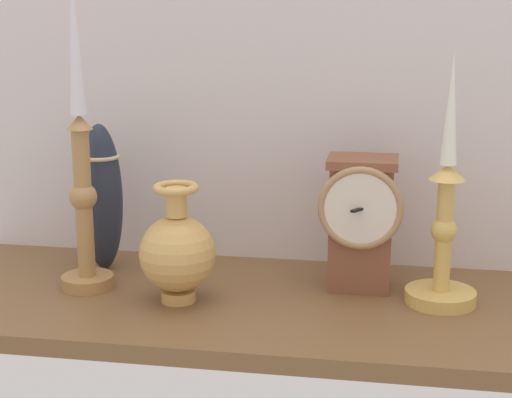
{
  "coord_description": "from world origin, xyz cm",
  "views": [
    {
      "loc": [
        14.66,
        -103.42,
        40.05
      ],
      "look_at": [
        -3.06,
        0.0,
        14.0
      ],
      "focal_mm": 56.96,
      "sensor_mm": 36.0,
      "label": 1
    }
  ],
  "objects_px": {
    "mantel_clock": "(361,220)",
    "tall_ceramic_vase": "(102,197)",
    "candlestick_tall_left": "(81,174)",
    "candlestick_tall_center": "(444,233)",
    "brass_vase_bulbous": "(177,251)"
  },
  "relations": [
    {
      "from": "candlestick_tall_left",
      "to": "candlestick_tall_center",
      "type": "relative_size",
      "value": 1.36
    },
    {
      "from": "candlestick_tall_center",
      "to": "tall_ceramic_vase",
      "type": "xyz_separation_m",
      "value": [
        -0.5,
        0.06,
        0.01
      ]
    },
    {
      "from": "candlestick_tall_center",
      "to": "brass_vase_bulbous",
      "type": "xyz_separation_m",
      "value": [
        -0.35,
        -0.05,
        -0.03
      ]
    },
    {
      "from": "tall_ceramic_vase",
      "to": "brass_vase_bulbous",
      "type": "bearing_deg",
      "value": -38.24
    },
    {
      "from": "mantel_clock",
      "to": "candlestick_tall_left",
      "type": "relative_size",
      "value": 0.41
    },
    {
      "from": "mantel_clock",
      "to": "candlestick_tall_center",
      "type": "xyz_separation_m",
      "value": [
        0.11,
        -0.04,
        -0.0
      ]
    },
    {
      "from": "tall_ceramic_vase",
      "to": "candlestick_tall_center",
      "type": "bearing_deg",
      "value": -7.1
    },
    {
      "from": "candlestick_tall_left",
      "to": "candlestick_tall_center",
      "type": "bearing_deg",
      "value": 3.13
    },
    {
      "from": "brass_vase_bulbous",
      "to": "tall_ceramic_vase",
      "type": "xyz_separation_m",
      "value": [
        -0.15,
        0.12,
        0.04
      ]
    },
    {
      "from": "mantel_clock",
      "to": "brass_vase_bulbous",
      "type": "xyz_separation_m",
      "value": [
        -0.24,
        -0.09,
        -0.03
      ]
    },
    {
      "from": "mantel_clock",
      "to": "brass_vase_bulbous",
      "type": "bearing_deg",
      "value": -158.56
    },
    {
      "from": "candlestick_tall_left",
      "to": "candlestick_tall_center",
      "type": "height_order",
      "value": "candlestick_tall_left"
    },
    {
      "from": "candlestick_tall_left",
      "to": "tall_ceramic_vase",
      "type": "relative_size",
      "value": 2.07
    },
    {
      "from": "candlestick_tall_left",
      "to": "mantel_clock",
      "type": "bearing_deg",
      "value": 9.99
    },
    {
      "from": "mantel_clock",
      "to": "tall_ceramic_vase",
      "type": "relative_size",
      "value": 0.85
    }
  ]
}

